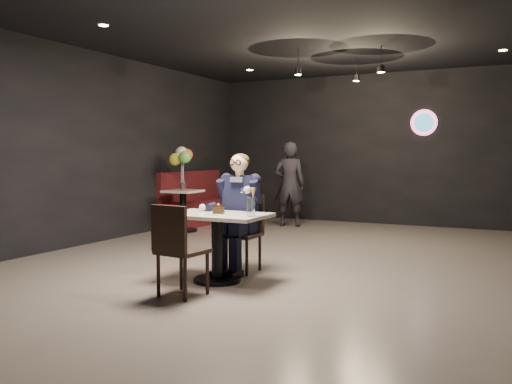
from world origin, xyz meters
The scene contains 17 objects.
floor centered at (0.00, 0.00, 0.00)m, with size 9.00×9.00×0.00m, color slate.
wall_sign centered at (0.80, 4.47, 2.00)m, with size 0.50×0.06×0.50m, color pink, non-canonical shape.
pendant_lights centered at (0.00, 2.00, 2.88)m, with size 1.40×1.20×0.36m, color black.
main_table centered at (-0.43, -1.25, 0.38)m, with size 1.10×0.70×0.75m, color white.
chair_far centered at (-0.43, -0.70, 0.46)m, with size 0.42×0.46×0.92m, color black.
chair_near centered at (-0.43, -1.90, 0.46)m, with size 0.42×0.46×0.92m, color black.
seated_man centered at (-0.43, -0.70, 0.72)m, with size 0.60×0.80×1.44m, color black.
dessert_plate centered at (-0.40, -1.35, 0.76)m, with size 0.23×0.23×0.01m, color white.
cake_slice centered at (-0.36, -1.34, 0.80)m, with size 0.11×0.09×0.08m, color black.
mint_leaf centered at (-0.33, -1.35, 0.84)m, with size 0.06×0.04×0.01m, color #2F882C.
sundae_glass centered at (0.02, -1.31, 0.85)m, with size 0.09×0.09×0.19m, color silver.
wafer_cone centered at (0.03, -1.27, 0.99)m, with size 0.06×0.06×0.12m, color #DDAC5A.
booth_bench centered at (-3.25, 2.82, 0.53)m, with size 0.53×2.11×1.06m, color #460F10.
side_table centered at (-2.95, 1.82, 0.36)m, with size 0.58×0.58×0.73m, color white.
balloon_vase centered at (-2.95, 1.82, 0.82)m, with size 0.10×0.10×0.15m, color silver.
balloon_bunch centered at (-2.95, 1.82, 1.23)m, with size 0.40×0.40×0.67m, color yellow.
passerby centered at (-1.50, 3.31, 0.82)m, with size 0.60×0.39×1.64m, color black.
Camera 1 is at (2.56, -6.30, 1.39)m, focal length 38.00 mm.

